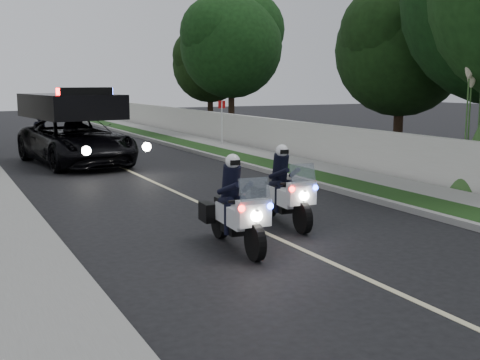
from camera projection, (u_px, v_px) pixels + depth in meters
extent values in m
plane|color=black|center=(358.00, 275.00, 10.02)|extent=(120.00, 120.00, 0.00)
cube|color=gray|center=(274.00, 173.00, 20.65)|extent=(0.20, 60.00, 0.15)
cube|color=#193814|center=(292.00, 171.00, 20.96)|extent=(1.20, 60.00, 0.16)
cube|color=gray|center=(324.00, 169.00, 21.53)|extent=(1.40, 60.00, 0.16)
cube|color=beige|center=(348.00, 148.00, 21.86)|extent=(0.22, 60.00, 1.50)
cube|color=gray|center=(16.00, 192.00, 17.05)|extent=(0.20, 60.00, 0.15)
cube|color=#BFB78C|center=(157.00, 184.00, 18.86)|extent=(0.12, 50.00, 0.01)
imported|color=black|center=(77.00, 164.00, 23.21)|extent=(3.72, 6.67, 3.09)
imported|color=black|center=(41.00, 157.00, 25.53)|extent=(0.64, 1.73, 0.90)
imported|color=black|center=(41.00, 157.00, 25.53)|extent=(0.59, 0.41, 1.57)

